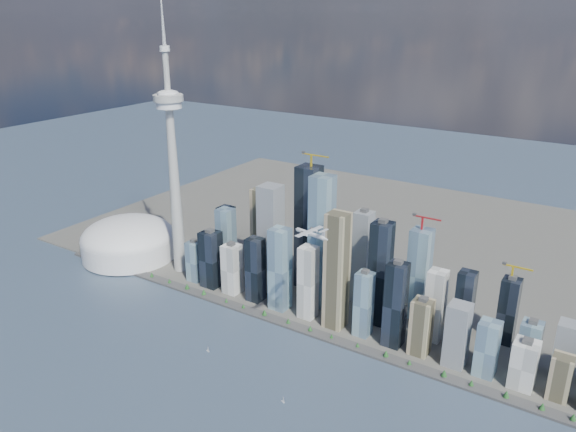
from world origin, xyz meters
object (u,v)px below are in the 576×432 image
Objects in this scene: sailboat_east at (283,400)px; airplane at (311,234)px; dome_stadium at (129,240)px; sailboat_west at (208,350)px; needle_tower at (173,160)px.

airplane is at bearing 123.76° from sailboat_east.
dome_stadium is 20.17× the size of sailboat_west.
airplane is (389.44, -133.34, -21.51)m from needle_tower.
sailboat_east is (17.33, -98.86, -211.01)m from airplane.
airplane is (529.44, -123.34, 174.89)m from dome_stadium.
sailboat_west is at bearing -39.11° from needle_tower.
dome_stadium is at bearing -175.91° from needle_tower.
dome_stadium reaches higher than sailboat_west.
sailboat_west is 0.96× the size of sailboat_east.
sailboat_west is 171.64m from sailboat_east.
dome_stadium is at bearing -178.30° from sailboat_east.
sailboat_east is at bearing -22.12° from dome_stadium.
dome_stadium is at bearing 177.57° from airplane.
dome_stadium is 19.34× the size of sailboat_east.
needle_tower is 386.32m from sailboat_west.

